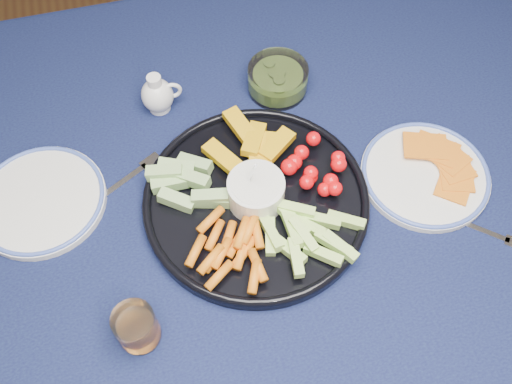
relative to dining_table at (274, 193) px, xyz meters
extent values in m
plane|color=#54381C|center=(0.00, 0.00, -0.66)|extent=(4.00, 4.00, 0.00)
cylinder|color=#462717|center=(0.72, 0.42, -0.31)|extent=(0.07, 0.07, 0.70)
cube|color=#462717|center=(0.00, 0.00, 0.06)|extent=(1.60, 1.00, 0.04)
cube|color=black|center=(0.00, 0.00, 0.08)|extent=(1.66, 1.06, 0.01)
cube|color=black|center=(0.00, 0.53, -0.06)|extent=(1.66, 0.01, 0.30)
cylinder|color=black|center=(-0.05, -0.07, 0.10)|extent=(0.40, 0.40, 0.02)
torus|color=black|center=(-0.05, -0.07, 0.11)|extent=(0.40, 0.40, 0.02)
cylinder|color=white|center=(-0.05, -0.07, 0.13)|extent=(0.10, 0.10, 0.05)
cylinder|color=silver|center=(-0.05, -0.07, 0.15)|extent=(0.09, 0.09, 0.01)
cylinder|color=white|center=(-0.18, 0.20, 0.09)|extent=(0.04, 0.04, 0.01)
ellipsoid|color=white|center=(-0.18, 0.20, 0.12)|extent=(0.06, 0.06, 0.07)
cylinder|color=white|center=(-0.18, 0.20, 0.16)|extent=(0.03, 0.03, 0.03)
torus|color=white|center=(-0.15, 0.20, 0.13)|extent=(0.04, 0.01, 0.04)
torus|color=#435CBD|center=(-0.18, 0.20, 0.15)|extent=(0.03, 0.03, 0.00)
cylinder|color=white|center=(0.06, 0.19, 0.12)|extent=(0.12, 0.12, 0.06)
cylinder|color=#567621|center=(0.06, 0.19, 0.11)|extent=(0.10, 0.10, 0.03)
cylinder|color=white|center=(0.26, -0.09, 0.09)|extent=(0.23, 0.23, 0.01)
torus|color=#435CBD|center=(0.26, -0.09, 0.10)|extent=(0.23, 0.23, 0.01)
cylinder|color=white|center=(-0.29, -0.25, 0.13)|extent=(0.07, 0.07, 0.08)
cylinder|color=orange|center=(-0.29, -0.25, 0.11)|extent=(0.06, 0.06, 0.04)
cube|color=silver|center=(-0.30, 0.03, 0.09)|extent=(0.14, 0.08, 0.00)
cube|color=silver|center=(-0.22, 0.07, 0.09)|extent=(0.05, 0.04, 0.00)
cube|color=silver|center=(0.30, -0.20, 0.09)|extent=(0.11, 0.10, 0.00)
cylinder|color=white|center=(-0.42, 0.03, 0.09)|extent=(0.23, 0.23, 0.01)
torus|color=#435CBD|center=(-0.42, 0.03, 0.10)|extent=(0.23, 0.23, 0.01)
camera|label=1|loc=(-0.18, -0.56, 0.97)|focal=40.00mm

